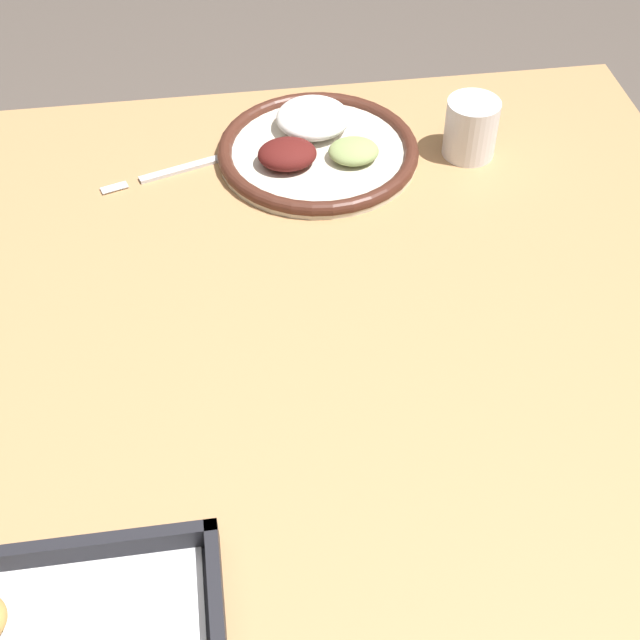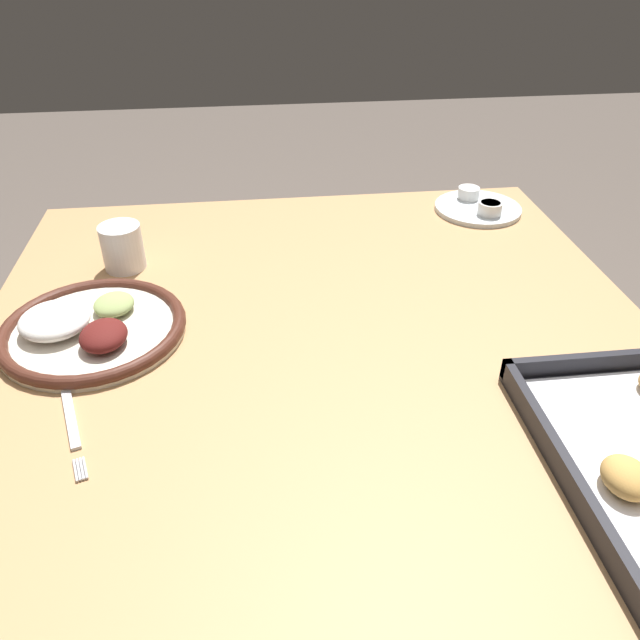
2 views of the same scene
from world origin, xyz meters
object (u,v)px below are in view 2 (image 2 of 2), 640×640
(fork, at_px, (71,418))
(drinking_cup, at_px, (122,247))
(dinner_plate, at_px, (90,328))
(saucer_plate, at_px, (478,206))

(fork, bearing_deg, drinking_cup, 159.96)
(fork, height_order, drinking_cup, drinking_cup)
(fork, xyz_separation_m, drinking_cup, (-0.39, 0.02, 0.04))
(fork, distance_m, drinking_cup, 0.40)
(dinner_plate, bearing_deg, fork, 2.45)
(fork, distance_m, saucer_plate, 0.91)
(saucer_plate, height_order, drinking_cup, drinking_cup)
(dinner_plate, distance_m, saucer_plate, 0.81)
(fork, xyz_separation_m, saucer_plate, (-0.55, 0.72, 0.01))
(fork, bearing_deg, dinner_plate, 164.69)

